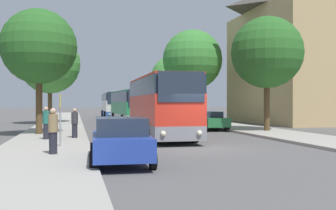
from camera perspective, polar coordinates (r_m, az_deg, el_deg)
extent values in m
plane|color=#565454|center=(18.19, 5.01, -6.25)|extent=(300.00, 300.00, 0.00)
cube|color=#A39E93|center=(17.31, -17.71, -6.35)|extent=(4.00, 120.00, 0.15)
cube|color=#A39E93|center=(21.43, 23.14, -5.07)|extent=(4.00, 120.00, 0.15)
cube|color=tan|center=(43.70, 21.12, 5.11)|extent=(14.71, 14.30, 11.43)
cube|color=gray|center=(23.37, -1.11, -3.23)|extent=(2.73, 10.37, 0.70)
cube|color=red|center=(23.33, -1.11, -0.50)|extent=(2.73, 10.37, 1.53)
cube|color=#232D3D|center=(23.34, -1.11, 2.54)|extent=(2.75, 10.17, 0.95)
cube|color=red|center=(23.37, -1.11, 3.85)|extent=(2.68, 10.17, 0.12)
cube|color=#232D3D|center=(18.27, 1.97, 2.67)|extent=(2.24, 0.11, 1.45)
sphere|color=#F4EAC1|center=(18.10, -0.70, -4.18)|extent=(0.24, 0.24, 0.24)
sphere|color=#F4EAC1|center=(18.52, 4.61, -4.07)|extent=(0.24, 0.24, 0.24)
cylinder|color=black|center=(20.12, -2.93, -4.17)|extent=(0.32, 1.01, 1.00)
cylinder|color=black|center=(20.66, 3.92, -4.05)|extent=(0.32, 1.01, 1.00)
cylinder|color=black|center=(26.24, -5.07, -3.10)|extent=(0.32, 1.01, 1.00)
cylinder|color=black|center=(26.66, 0.26, -3.05)|extent=(0.32, 1.01, 1.00)
cube|color=silver|center=(38.60, -5.52, -1.79)|extent=(2.74, 11.13, 0.70)
cube|color=#23844C|center=(38.57, -5.52, -0.41)|extent=(2.74, 11.13, 1.16)
cube|color=#232D3D|center=(38.57, -5.53, 1.15)|extent=(2.76, 10.91, 0.95)
cube|color=#23844C|center=(38.58, -5.53, 1.95)|extent=(2.68, 10.91, 0.12)
cube|color=#232D3D|center=(33.10, -3.94, 1.02)|extent=(2.18, 0.12, 1.45)
sphere|color=#F4EAC1|center=(32.95, -5.38, -2.11)|extent=(0.24, 0.24, 0.24)
sphere|color=#F4EAC1|center=(33.28, -2.50, -2.08)|extent=(0.24, 0.24, 0.24)
cylinder|color=black|center=(35.14, -6.59, -2.22)|extent=(0.33, 1.01, 1.00)
cylinder|color=black|center=(35.57, -2.72, -2.18)|extent=(0.33, 1.01, 1.00)
cylinder|color=black|center=(41.72, -7.92, -1.80)|extent=(0.33, 1.01, 1.00)
cylinder|color=black|center=(42.08, -4.64, -1.78)|extent=(0.33, 1.01, 1.00)
cube|color=#2D519E|center=(52.66, -7.97, -1.21)|extent=(2.65, 11.25, 0.70)
cube|color=silver|center=(52.64, -7.97, -0.10)|extent=(2.65, 11.25, 1.33)
cube|color=#232D3D|center=(52.64, -7.98, 1.14)|extent=(2.67, 11.02, 0.95)
cube|color=silver|center=(52.65, -7.98, 1.72)|extent=(2.60, 11.02, 0.12)
cube|color=#232D3D|center=(47.03, -7.44, 1.04)|extent=(2.23, 0.10, 1.45)
sphere|color=#F4EAC1|center=(46.96, -8.49, -1.36)|extent=(0.24, 0.24, 0.24)
sphere|color=#F4EAC1|center=(47.11, -6.39, -1.36)|extent=(0.24, 0.24, 0.24)
cylinder|color=black|center=(49.23, -9.10, -1.47)|extent=(0.32, 1.00, 1.00)
cylinder|color=black|center=(49.43, -6.24, -1.46)|extent=(0.32, 1.00, 1.00)
cylinder|color=black|center=(55.94, -9.50, -1.24)|extent=(0.32, 1.00, 1.00)
cylinder|color=black|center=(56.12, -6.98, -1.24)|extent=(0.32, 1.00, 1.00)
cube|color=#233D9E|center=(13.51, -6.91, -5.73)|extent=(2.04, 4.24, 0.71)
cube|color=#232D3D|center=(13.29, -6.87, -3.06)|extent=(1.73, 2.24, 0.58)
cylinder|color=black|center=(14.80, -10.83, -6.57)|extent=(0.23, 0.63, 0.62)
cylinder|color=black|center=(14.91, -3.67, -6.51)|extent=(0.23, 0.63, 0.62)
cylinder|color=black|center=(12.25, -10.87, -8.04)|extent=(0.23, 0.63, 0.62)
cylinder|color=black|center=(12.38, -2.20, -7.94)|extent=(0.23, 0.63, 0.62)
cube|color=#236B38|center=(29.87, 6.01, -2.41)|extent=(1.83, 4.27, 0.66)
cube|color=#232D3D|center=(30.01, 5.90, -1.35)|extent=(1.58, 2.23, 0.44)
cylinder|color=black|center=(28.99, 8.54, -3.15)|extent=(0.21, 0.62, 0.62)
cylinder|color=black|center=(28.36, 5.28, -3.23)|extent=(0.21, 0.62, 0.62)
cylinder|color=black|center=(31.43, 6.67, -2.87)|extent=(0.21, 0.62, 0.62)
cylinder|color=black|center=(30.84, 3.63, -2.93)|extent=(0.21, 0.62, 0.62)
cube|color=silver|center=(42.81, -0.03, -1.54)|extent=(1.86, 4.33, 0.69)
cube|color=#232D3D|center=(42.96, -0.08, -0.77)|extent=(1.63, 2.26, 0.44)
cylinder|color=black|center=(41.74, 1.62, -2.06)|extent=(0.20, 0.62, 0.62)
cylinder|color=black|center=(41.31, -0.85, -2.09)|extent=(0.20, 0.62, 0.62)
cylinder|color=black|center=(44.34, 0.74, -1.91)|extent=(0.20, 0.62, 0.62)
cylinder|color=black|center=(43.93, -1.60, -1.94)|extent=(0.20, 0.62, 0.62)
cylinder|color=gray|center=(18.13, -15.36, -2.07)|extent=(0.08, 0.08, 2.36)
cube|color=yellow|center=(18.12, -15.37, 0.55)|extent=(0.03, 0.45, 0.60)
cylinder|color=#23232D|center=(15.52, -16.33, -5.32)|extent=(0.30, 0.30, 0.82)
cylinder|color=olive|center=(15.46, -16.33, -2.54)|extent=(0.36, 0.36, 0.69)
sphere|color=tan|center=(15.45, -16.34, -0.85)|extent=(0.22, 0.22, 0.22)
cylinder|color=#23232D|center=(21.77, -17.27, -3.69)|extent=(0.30, 0.30, 0.82)
cylinder|color=#236656|center=(21.73, -17.27, -1.72)|extent=(0.36, 0.36, 0.68)
sphere|color=tan|center=(21.72, -17.27, -0.53)|extent=(0.22, 0.22, 0.22)
cylinder|color=#23232D|center=(22.25, -13.39, -3.65)|extent=(0.30, 0.30, 0.77)
cylinder|color=#333338|center=(22.22, -13.39, -1.84)|extent=(0.36, 0.36, 0.64)
sphere|color=tan|center=(22.20, -13.39, -0.74)|extent=(0.21, 0.21, 0.21)
cylinder|color=#513D23|center=(39.47, -16.76, 0.10)|extent=(0.40, 0.40, 3.51)
sphere|color=#428938|center=(39.65, -16.77, 5.77)|extent=(5.76, 5.76, 5.76)
cylinder|color=#513D23|center=(25.52, -18.21, 0.10)|extent=(0.40, 0.40, 3.65)
sphere|color=#286023|center=(25.75, -18.22, 8.06)|extent=(4.64, 4.64, 4.64)
cylinder|color=#513D23|center=(27.97, 14.15, 0.01)|extent=(0.40, 0.40, 3.54)
sphere|color=#286023|center=(28.18, 14.16, 7.41)|extent=(4.96, 4.96, 4.96)
cylinder|color=#47331E|center=(51.23, 0.77, -0.18)|extent=(0.40, 0.40, 2.86)
sphere|color=#428938|center=(51.33, 0.77, 3.90)|extent=(5.93, 5.93, 5.93)
cylinder|color=brown|center=(42.20, 3.57, 0.55)|extent=(0.40, 0.40, 4.12)
sphere|color=#387F33|center=(42.45, 3.57, 6.58)|extent=(6.40, 6.40, 6.40)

